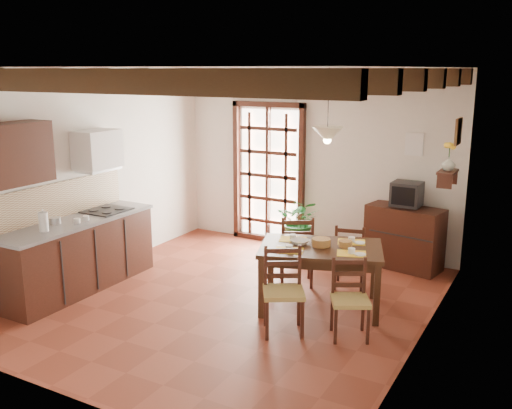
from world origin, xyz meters
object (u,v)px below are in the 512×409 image
Objects in this scene: dining_table at (321,254)px; chair_far_right at (350,267)px; sideboard at (404,238)px; chair_far_left at (296,262)px; crt_tv at (407,194)px; chair_near_left at (283,307)px; chair_near_right at (349,313)px; potted_plant at (300,220)px; pendant_lamp at (327,133)px; kitchen_counter at (78,254)px.

dining_table is 0.89m from chair_far_right.
chair_far_right is at bearing -99.86° from sideboard.
chair_far_left reaches higher than dining_table.
chair_near_left is at bearing -100.83° from crt_tv.
chair_near_left is 1.11× the size of chair_near_right.
chair_near_right is at bearing 96.85° from chair_far_right.
potted_plant reaches higher than dining_table.
chair_far_left reaches higher than sideboard.
pendant_lamp is at bearing -94.82° from sideboard.
chair_near_right is (0.66, 0.24, -0.03)m from chair_near_left.
kitchen_counter reaches higher than chair_far_left.
sideboard is 0.56× the size of potted_plant.
dining_table is 0.88m from chair_near_left.
sideboard is at bearing 46.85° from chair_near_left.
pendant_lamp is at bearing 70.36° from dining_table.
chair_near_right is 1.00× the size of pendant_lamp.
chair_far_right reaches higher than chair_near_right.
chair_far_left is 0.51× the size of potted_plant.
chair_far_left is (-1.14, 1.12, 0.03)m from chair_near_right.
dining_table is at bearing 106.91° from chair_far_left.
chair_near_left reaches higher than chair_far_right.
kitchen_counter is 2.14× the size of sideboard.
kitchen_counter is at bearing -126.85° from potted_plant.
chair_far_left is 2.35× the size of crt_tv.
chair_far_left is (-0.48, 1.36, 0.01)m from chair_near_left.
crt_tv reaches higher than sideboard.
chair_far_left is at bearing -127.35° from crt_tv.
chair_far_right is at bearing 82.83° from pendant_lamp.
potted_plant is 2.39m from pendant_lamp.
pendant_lamp reaches higher than chair_far_left.
pendant_lamp is at bearing 112.49° from chair_far_left.
chair_near_right is 2.08× the size of crt_tv.
chair_near_right is at bearing -86.69° from crt_tv.
chair_far_right is 1.43m from potted_plant.
kitchen_counter is 2.41× the size of chair_near_left.
dining_table is 1.42m from pendant_lamp.
dining_table is at bearing -90.00° from pendant_lamp.
chair_near_right is (0.57, -0.56, -0.40)m from dining_table.
dining_table is at bearing 17.55° from kitchen_counter.
sideboard is (1.07, 1.33, 0.15)m from chair_far_left.
chair_near_left reaches higher than sideboard.
chair_far_left reaches higher than chair_near_left.
kitchen_counter is 1.38× the size of dining_table.
kitchen_counter is 2.82m from chair_far_left.
chair_far_right is 1.94m from pendant_lamp.
chair_far_left reaches higher than chair_near_right.
dining_table is 1.99m from crt_tv.
crt_tv is at bearing 55.52° from dining_table.
potted_plant is (-1.59, 2.22, 0.31)m from chair_near_right.
potted_plant is (-1.51, -0.23, 0.12)m from sideboard.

